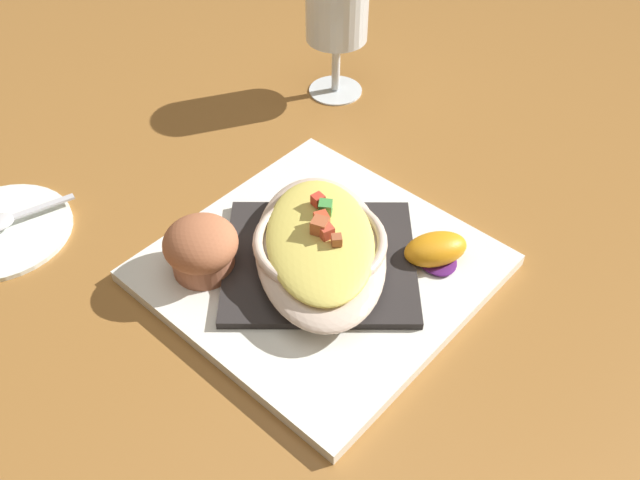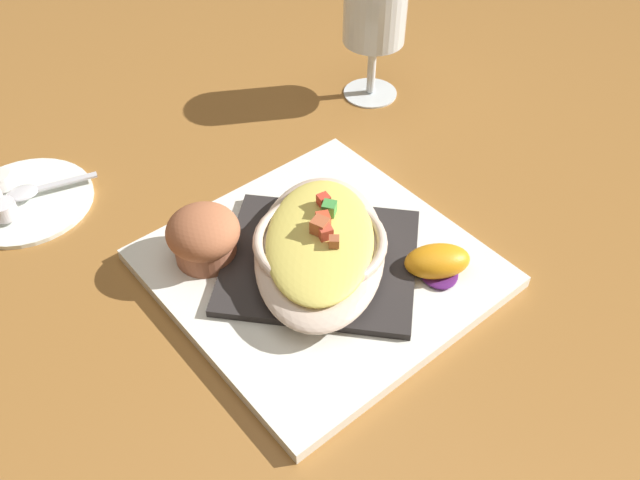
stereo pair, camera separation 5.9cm
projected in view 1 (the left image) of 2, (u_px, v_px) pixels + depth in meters
The scene contains 9 objects.
ground_plane at pixel (320, 272), 0.62m from camera, with size 2.60×2.60×0.00m, color #99652E.
square_plate at pixel (320, 268), 0.62m from camera, with size 0.26×0.26×0.01m, color white.
folded_napkin at pixel (320, 261), 0.61m from camera, with size 0.15×0.17×0.01m, color #2C2828.
gratin_dish at pixel (320, 244), 0.60m from camera, with size 0.21×0.22×0.05m.
muffin at pixel (201, 248), 0.59m from camera, with size 0.07×0.07×0.05m.
orange_garnish at pixel (435, 250), 0.61m from camera, with size 0.07×0.06×0.03m.
stemmed_glass at pixel (337, 18), 0.77m from camera, with size 0.07×0.07×0.14m.
creamer_saucer at pixel (1, 229), 0.66m from camera, with size 0.13×0.13×0.01m, color white.
spoon at pixel (5, 220), 0.65m from camera, with size 0.09×0.03×0.01m.
Camera 1 is at (0.29, 0.30, 0.46)m, focal length 38.49 mm.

